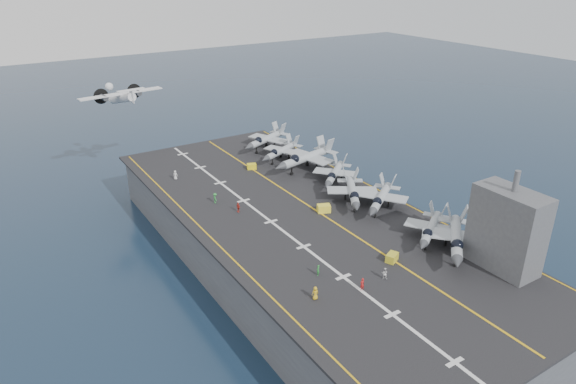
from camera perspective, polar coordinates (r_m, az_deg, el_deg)
ground at (r=95.79m, az=1.29°, el=-7.95°), size 500.00×500.00×0.00m
hull at (r=93.23m, az=1.32°, el=-5.34°), size 36.00×90.00×10.00m
flight_deck at (r=90.78m, az=1.35°, el=-2.49°), size 38.00×92.00×0.40m
foul_line at (r=92.22m, az=2.91°, el=-1.91°), size 0.35×90.00×0.02m
landing_centerline at (r=87.84m, az=-1.91°, el=-3.30°), size 0.50×90.00×0.02m
deck_edge_port at (r=83.51m, az=-8.44°, el=-5.13°), size 0.25×90.00×0.02m
deck_edge_stbd at (r=101.20m, az=10.11°, el=0.18°), size 0.25×90.00×0.02m
island_superstructure at (r=78.21m, az=23.29°, el=-2.93°), size 5.00×10.00×15.00m
fighter_jet_1 at (r=81.82m, az=18.19°, el=-4.73°), size 18.08×17.72×5.28m
fighter_jet_2 at (r=84.38m, az=15.63°, el=-3.81°), size 15.28×13.93×4.42m
fighter_jet_3 at (r=92.76m, az=10.30°, el=-0.52°), size 16.45×15.35×4.75m
fighter_jet_4 at (r=94.33m, az=7.19°, el=0.14°), size 15.35×16.66×4.81m
fighter_jet_5 at (r=102.48m, az=5.22°, el=2.16°), size 15.72×15.20×4.57m
fighter_jet_6 at (r=109.00m, az=2.09°, el=3.95°), size 18.56×14.43×5.73m
fighter_jet_7 at (r=114.55m, az=-0.74°, el=4.66°), size 15.50×13.40×4.53m
fighter_jet_8 at (r=121.74m, az=-2.40°, el=5.97°), size 17.27×14.82×5.06m
tow_cart_a at (r=78.02m, az=11.48°, el=-7.14°), size 2.41×2.06×1.22m
tow_cart_b at (r=91.08m, az=4.00°, el=-1.83°), size 2.67×2.25×1.37m
tow_cart_c at (r=110.17m, az=-4.06°, el=2.86°), size 2.28×1.90×1.17m
crew_0 at (r=68.50m, az=3.04°, el=-11.15°), size 1.23×0.89×1.92m
crew_1 at (r=73.30m, az=3.36°, el=-8.68°), size 1.15×1.17×1.64m
crew_3 at (r=95.08m, az=-8.10°, el=-0.67°), size 0.94×1.26×1.92m
crew_4 at (r=91.19m, az=-5.56°, el=-1.69°), size 0.94×1.22×1.83m
crew_5 at (r=106.84m, az=-12.41°, el=1.85°), size 1.37×1.35×1.92m
crew_6 at (r=70.85m, az=8.24°, el=-10.09°), size 1.13×0.76×1.87m
crew_7 at (r=73.71m, az=10.69°, el=-8.87°), size 1.22×1.21×1.72m
transport_plane at (r=128.15m, az=-17.96°, el=9.86°), size 21.27×15.79×4.68m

